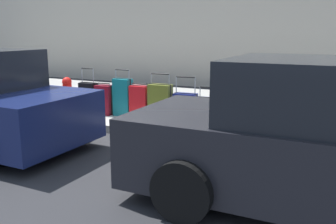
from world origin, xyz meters
TOP-DOWN VIEW (x-y plane):
  - ground_plane at (0.00, 0.00)m, footprint 40.00×40.00m
  - sidewalk_curb at (0.00, -2.50)m, footprint 18.00×5.00m
  - suitcase_red_0 at (-4.05, -0.75)m, footprint 0.46×0.20m
  - suitcase_teal_1 at (-3.55, -0.77)m, footprint 0.43×0.21m
  - suitcase_maroon_2 at (-3.05, -0.77)m, footprint 0.48×0.29m
  - suitcase_black_3 at (-2.56, -0.85)m, footprint 0.42×0.28m
  - suitcase_silver_4 at (-2.10, -0.82)m, footprint 0.41×0.27m
  - suitcase_navy_5 at (-1.63, -0.85)m, footprint 0.45×0.26m
  - suitcase_olive_6 at (-1.13, -0.77)m, footprint 0.45×0.26m
  - suitcase_red_7 at (-0.67, -0.76)m, footprint 0.38×0.23m
  - suitcase_teal_8 at (-0.22, -0.84)m, footprint 0.41×0.23m
  - suitcase_maroon_9 at (0.21, -0.80)m, footprint 0.35×0.27m
  - suitcase_black_10 at (0.63, -0.79)m, footprint 0.37×0.22m
  - fire_hydrant at (1.23, -0.82)m, footprint 0.39×0.21m
  - bollard_post at (1.70, -0.67)m, footprint 0.11×0.11m

SIDE VIEW (x-z plane):
  - ground_plane at x=0.00m, z-range 0.00..0.00m
  - sidewalk_curb at x=0.00m, z-range 0.00..0.14m
  - suitcase_silver_4 at x=-2.10m, z-range 0.04..0.78m
  - suitcase_maroon_2 at x=-3.05m, z-range 0.11..0.74m
  - suitcase_navy_5 at x=-1.63m, z-range -0.02..0.88m
  - suitcase_black_3 at x=-2.56m, z-range 0.00..0.88m
  - suitcase_maroon_9 at x=0.21m, z-range 0.11..0.79m
  - suitcase_teal_1 at x=-3.55m, z-range 0.03..0.89m
  - suitcase_black_10 at x=0.63m, z-range -0.02..0.95m
  - suitcase_red_7 at x=-0.67m, z-range 0.11..0.84m
  - suitcase_red_0 at x=-4.05m, z-range 0.00..1.01m
  - suitcase_olive_6 at x=-1.13m, z-range 0.03..0.98m
  - fire_hydrant at x=1.23m, z-range 0.16..0.89m
  - suitcase_teal_8 at x=-0.22m, z-range 0.04..1.02m
  - bollard_post at x=1.70m, z-range 0.14..1.09m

